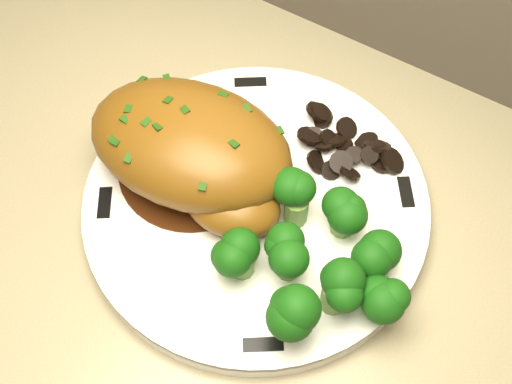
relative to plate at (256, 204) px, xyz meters
The scene contains 9 objects.
plate is the anchor object (origin of this frame).
rim_accent_0 0.13m from the plate, 34.45° to the left, with size 0.03×0.01×0.00m, color black.
rim_accent_1 0.13m from the plate, 124.45° to the left, with size 0.03×0.01×0.00m, color black.
rim_accent_2 0.13m from the plate, 145.55° to the right, with size 0.03×0.01×0.00m, color black.
rim_accent_3 0.13m from the plate, 55.55° to the right, with size 0.03×0.01×0.00m, color black.
gravy_pool 0.07m from the plate, behind, with size 0.13×0.13×0.00m, color #3F1C0B.
chicken_breast 0.07m from the plate, behind, with size 0.20×0.15×0.07m.
mushroom_pile 0.09m from the plate, 63.34° to the left, with size 0.09×0.07×0.03m.
broccoli_florets 0.09m from the plate, 22.86° to the right, with size 0.14×0.13×0.05m.
Camera 1 is at (0.10, 1.50, 1.40)m, focal length 45.00 mm.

